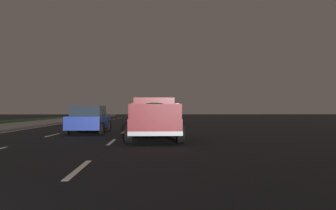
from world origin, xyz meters
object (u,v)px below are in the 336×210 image
sedan_silver (99,114)px  sedan_green (151,116)px  pickup_truck (154,117)px  sedan_blue (89,119)px

sedan_silver → sedan_green: bearing=-151.9°
sedan_silver → sedan_green: 14.22m
pickup_truck → sedan_silver: 28.71m
sedan_blue → sedan_silver: size_ratio=1.00×
pickup_truck → sedan_green: pickup_truck is taller
sedan_silver → pickup_truck: bearing=-166.3°
pickup_truck → sedan_silver: pickup_truck is taller
sedan_blue → sedan_green: 11.84m
sedan_silver → sedan_green: (-12.54, -6.70, 0.00)m
sedan_silver → sedan_blue: bearing=-172.4°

